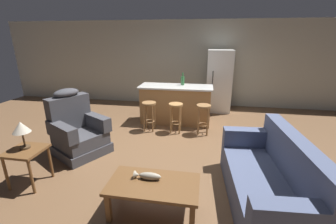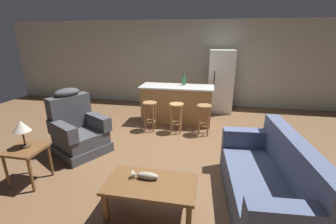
# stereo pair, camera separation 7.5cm
# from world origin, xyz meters

# --- Properties ---
(ground_plane) EXTENTS (12.00, 12.00, 0.00)m
(ground_plane) POSITION_xyz_m (0.00, 0.00, 0.00)
(ground_plane) COLOR brown
(back_wall) EXTENTS (12.00, 0.05, 2.60)m
(back_wall) POSITION_xyz_m (0.00, 3.12, 1.30)
(back_wall) COLOR #B2B2A3
(back_wall) RESTS_ON ground_plane
(coffee_table) EXTENTS (1.10, 0.60, 0.42)m
(coffee_table) POSITION_xyz_m (0.17, -1.82, 0.36)
(coffee_table) COLOR brown
(coffee_table) RESTS_ON ground_plane
(fish_figurine) EXTENTS (0.34, 0.10, 0.10)m
(fish_figurine) POSITION_xyz_m (0.07, -1.76, 0.46)
(fish_figurine) COLOR #4C3823
(fish_figurine) RESTS_ON coffee_table
(couch) EXTENTS (0.97, 1.95, 0.94)m
(couch) POSITION_xyz_m (1.60, -1.43, 0.34)
(couch) COLOR #4C5675
(couch) RESTS_ON ground_plane
(recliner_near_lamp) EXTENTS (1.15, 1.15, 1.20)m
(recliner_near_lamp) POSITION_xyz_m (-1.60, -0.53, 0.42)
(recliner_near_lamp) COLOR #3D3D42
(recliner_near_lamp) RESTS_ON ground_plane
(end_table) EXTENTS (0.48, 0.48, 0.56)m
(end_table) POSITION_xyz_m (-1.77, -1.56, 0.46)
(end_table) COLOR brown
(end_table) RESTS_ON ground_plane
(table_lamp) EXTENTS (0.24, 0.24, 0.41)m
(table_lamp) POSITION_xyz_m (-1.80, -1.52, 0.87)
(table_lamp) COLOR #4C3823
(table_lamp) RESTS_ON end_table
(kitchen_island) EXTENTS (1.80, 0.70, 0.95)m
(kitchen_island) POSITION_xyz_m (0.00, 1.35, 0.48)
(kitchen_island) COLOR #9E7042
(kitchen_island) RESTS_ON ground_plane
(bar_stool_left) EXTENTS (0.32, 0.32, 0.68)m
(bar_stool_left) POSITION_xyz_m (-0.53, 0.72, 0.47)
(bar_stool_left) COLOR olive
(bar_stool_left) RESTS_ON ground_plane
(bar_stool_middle) EXTENTS (0.32, 0.32, 0.68)m
(bar_stool_middle) POSITION_xyz_m (0.09, 0.72, 0.47)
(bar_stool_middle) COLOR #A87A47
(bar_stool_middle) RESTS_ON ground_plane
(bar_stool_right) EXTENTS (0.32, 0.32, 0.68)m
(bar_stool_right) POSITION_xyz_m (0.71, 0.72, 0.47)
(bar_stool_right) COLOR olive
(bar_stool_right) RESTS_ON ground_plane
(refrigerator) EXTENTS (0.70, 0.69, 1.76)m
(refrigerator) POSITION_xyz_m (1.09, 2.55, 0.88)
(refrigerator) COLOR white
(refrigerator) RESTS_ON ground_plane
(bottle_tall_green) EXTENTS (0.09, 0.09, 0.31)m
(bottle_tall_green) POSITION_xyz_m (0.15, 1.50, 1.07)
(bottle_tall_green) COLOR #2D6B38
(bottle_tall_green) RESTS_ON kitchen_island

